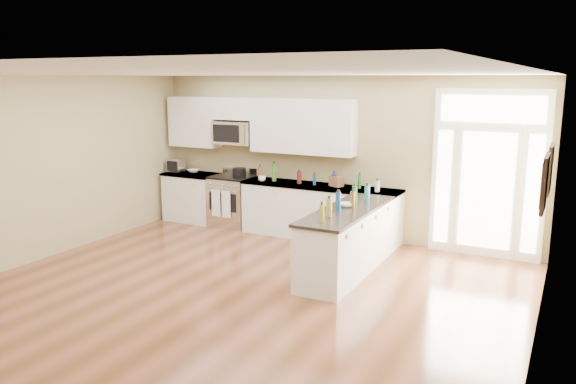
% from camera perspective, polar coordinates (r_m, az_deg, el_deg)
% --- Properties ---
extents(ground, '(8.00, 8.00, 0.00)m').
position_cam_1_polar(ground, '(6.82, -8.68, -12.45)').
color(ground, '#5B3419').
extents(room_shell, '(8.00, 8.00, 8.00)m').
position_cam_1_polar(room_shell, '(6.33, -9.15, 1.85)').
color(room_shell, tan).
rests_on(room_shell, ground).
extents(back_cabinet_left, '(1.10, 0.66, 0.94)m').
position_cam_1_polar(back_cabinet_left, '(11.16, -9.60, -0.65)').
color(back_cabinet_left, white).
rests_on(back_cabinet_left, ground).
extents(back_cabinet_right, '(2.85, 0.66, 0.94)m').
position_cam_1_polar(back_cabinet_right, '(9.80, 3.22, -2.19)').
color(back_cabinet_right, white).
rests_on(back_cabinet_right, ground).
extents(peninsula_cabinet, '(0.69, 2.32, 0.94)m').
position_cam_1_polar(peninsula_cabinet, '(8.11, 6.01, -5.18)').
color(peninsula_cabinet, white).
rests_on(peninsula_cabinet, ground).
extents(upper_cabinet_left, '(1.04, 0.33, 0.95)m').
position_cam_1_polar(upper_cabinet_left, '(11.07, -9.45, 7.04)').
color(upper_cabinet_left, white).
rests_on(upper_cabinet_left, room_shell).
extents(upper_cabinet_right, '(1.94, 0.33, 0.95)m').
position_cam_1_polar(upper_cabinet_right, '(9.87, 1.45, 6.67)').
color(upper_cabinet_right, white).
rests_on(upper_cabinet_right, room_shell).
extents(upper_cabinet_short, '(0.82, 0.33, 0.40)m').
position_cam_1_polar(upper_cabinet_short, '(10.52, -5.39, 8.42)').
color(upper_cabinet_short, white).
rests_on(upper_cabinet_short, room_shell).
extents(microwave, '(0.78, 0.41, 0.42)m').
position_cam_1_polar(microwave, '(10.52, -5.46, 6.02)').
color(microwave, silver).
rests_on(microwave, room_shell).
extents(entry_door, '(1.70, 0.10, 2.60)m').
position_cam_1_polar(entry_door, '(9.15, 19.63, 1.70)').
color(entry_door, white).
rests_on(entry_door, ground).
extents(wall_art_near, '(0.05, 0.58, 0.58)m').
position_cam_1_polar(wall_art_near, '(7.29, 25.05, 2.11)').
color(wall_art_near, black).
rests_on(wall_art_near, room_shell).
extents(wall_art_far, '(0.05, 0.58, 0.58)m').
position_cam_1_polar(wall_art_far, '(6.30, 24.62, 0.83)').
color(wall_art_far, black).
rests_on(wall_art_far, room_shell).
extents(kitchen_range, '(0.77, 0.68, 1.08)m').
position_cam_1_polar(kitchen_range, '(10.64, -5.71, -0.91)').
color(kitchen_range, silver).
rests_on(kitchen_range, ground).
extents(stockpot, '(0.31, 0.31, 0.19)m').
position_cam_1_polar(stockpot, '(10.42, -4.97, 2.01)').
color(stockpot, black).
rests_on(stockpot, kitchen_range).
extents(toaster_oven, '(0.31, 0.24, 0.26)m').
position_cam_1_polar(toaster_oven, '(11.28, -11.29, 2.69)').
color(toaster_oven, silver).
rests_on(toaster_oven, back_cabinet_left).
extents(cardboard_box, '(0.26, 0.23, 0.18)m').
position_cam_1_polar(cardboard_box, '(9.60, 4.94, 1.10)').
color(cardboard_box, brown).
rests_on(cardboard_box, back_cabinet_right).
extents(bowl_left, '(0.26, 0.26, 0.05)m').
position_cam_1_polar(bowl_left, '(11.17, -9.55, 2.13)').
color(bowl_left, white).
rests_on(bowl_left, back_cabinet_left).
extents(bowl_peninsula, '(0.24, 0.24, 0.06)m').
position_cam_1_polar(bowl_peninsula, '(8.08, 5.97, -1.31)').
color(bowl_peninsula, white).
rests_on(bowl_peninsula, peninsula_cabinet).
extents(cup_counter, '(0.14, 0.14, 0.10)m').
position_cam_1_polar(cup_counter, '(10.05, -2.66, 1.37)').
color(cup_counter, white).
rests_on(cup_counter, back_cabinet_right).
extents(counter_bottles, '(2.33, 2.39, 0.32)m').
position_cam_1_polar(counter_bottles, '(8.86, 3.67, 0.45)').
color(counter_bottles, '#19591E').
rests_on(counter_bottles, back_cabinet_right).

